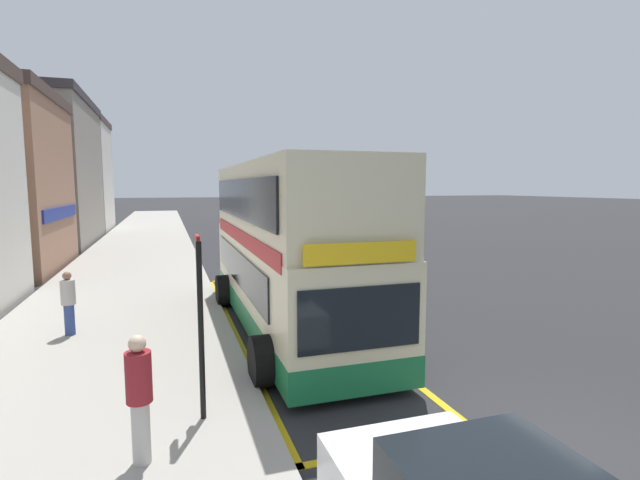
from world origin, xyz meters
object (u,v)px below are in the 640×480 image
at_px(double_decker_bus, 287,252).
at_px(bus_stop_sign, 200,314).
at_px(parked_car_black_distant, 287,227).
at_px(pedestrian_waiting_near_sign, 68,301).
at_px(pedestrian_further_back, 139,394).
at_px(parked_car_maroon_behind, 291,220).

bearing_deg(double_decker_bus, bus_stop_sign, -118.73).
height_order(parked_car_black_distant, pedestrian_waiting_near_sign, pedestrian_waiting_near_sign).
height_order(double_decker_bus, bus_stop_sign, double_decker_bus).
xyz_separation_m(bus_stop_sign, parked_car_black_distant, (8.03, 26.44, -1.03)).
distance_m(bus_stop_sign, pedestrian_waiting_near_sign, 6.08).
bearing_deg(pedestrian_further_back, parked_car_black_distant, 72.08).
height_order(parked_car_maroon_behind, pedestrian_further_back, pedestrian_further_back).
distance_m(parked_car_black_distant, pedestrian_waiting_near_sign, 23.76).
bearing_deg(parked_car_maroon_behind, bus_stop_sign, -109.46).
xyz_separation_m(parked_car_black_distant, pedestrian_further_back, (-8.90, -27.52, 0.30)).
xyz_separation_m(double_decker_bus, pedestrian_further_back, (-3.48, -5.83, -0.96)).
relative_size(parked_car_black_distant, pedestrian_waiting_near_sign, 2.63).
height_order(bus_stop_sign, parked_car_black_distant, bus_stop_sign).
bearing_deg(double_decker_bus, pedestrian_further_back, -120.81).
distance_m(bus_stop_sign, parked_car_maroon_behind, 34.61).
bearing_deg(parked_car_black_distant, parked_car_maroon_behind, -106.81).
bearing_deg(parked_car_maroon_behind, parked_car_black_distant, -109.85).
relative_size(bus_stop_sign, parked_car_black_distant, 0.69).
bearing_deg(pedestrian_further_back, bus_stop_sign, 51.01).
distance_m(parked_car_maroon_behind, pedestrian_further_back, 35.89).
xyz_separation_m(pedestrian_waiting_near_sign, pedestrian_further_back, (1.96, -6.39, 0.10)).
height_order(double_decker_bus, pedestrian_waiting_near_sign, double_decker_bus).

